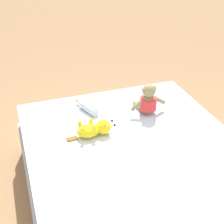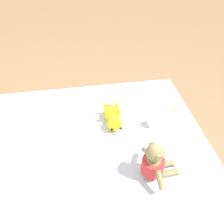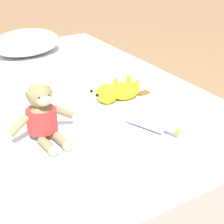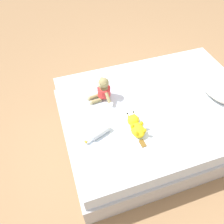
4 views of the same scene
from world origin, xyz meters
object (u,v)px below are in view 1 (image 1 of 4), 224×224
Objects in this scene: plush_yellow_creature at (95,129)px; glass_bottle at (88,108)px; plush_monkey at (147,101)px; bed at (142,188)px.

glass_bottle is (-0.04, -0.30, -0.02)m from plush_yellow_creature.
glass_bottle is (0.41, -0.15, -0.07)m from plush_monkey.
bed is at bearing 104.95° from glass_bottle.
plush_yellow_creature reaches higher than bed.
plush_monkey reaches higher than bed.
bed is at bearing 64.37° from plush_monkey.
plush_monkey is at bearing -161.09° from plush_yellow_creature.
bed is 6.45× the size of plush_monkey.
glass_bottle is at bearing -97.16° from plush_yellow_creature.
plush_yellow_creature is at bearing -58.19° from bed.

